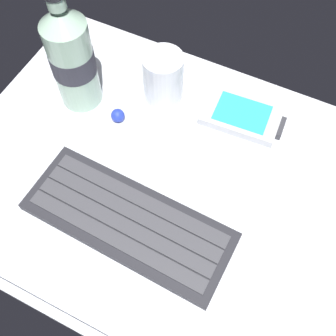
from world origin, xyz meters
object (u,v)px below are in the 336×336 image
at_px(keyboard, 129,221).
at_px(water_bottle, 72,57).
at_px(trackball_mouse, 118,116).
at_px(juice_cup, 163,79).
at_px(handheld_device, 243,116).

relative_size(keyboard, water_bottle, 1.41).
distance_m(keyboard, water_bottle, 0.25).
xyz_separation_m(keyboard, water_bottle, (-0.18, 0.16, 0.08)).
distance_m(keyboard, trackball_mouse, 0.18).
xyz_separation_m(juice_cup, water_bottle, (-0.12, -0.06, 0.05)).
xyz_separation_m(water_bottle, trackball_mouse, (0.08, -0.01, -0.08)).
bearing_deg(handheld_device, water_bottle, -163.32).
height_order(handheld_device, juice_cup, juice_cup).
bearing_deg(water_bottle, handheld_device, 16.68).
xyz_separation_m(keyboard, handheld_device, (0.08, 0.24, -0.00)).
bearing_deg(water_bottle, juice_cup, 28.01).
relative_size(keyboard, juice_cup, 3.46).
distance_m(handheld_device, trackball_mouse, 0.20).
bearing_deg(trackball_mouse, juice_cup, 61.36).
relative_size(water_bottle, trackball_mouse, 9.45).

